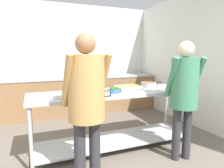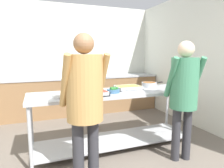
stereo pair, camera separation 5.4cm
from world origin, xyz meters
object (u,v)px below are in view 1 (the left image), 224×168
(sauce_pan, at_px, (149,84))
(guest_serving_left, at_px, (184,88))
(guest_serving_right, at_px, (86,96))
(plate_stack, at_px, (62,95))
(serving_tray_vegetables, at_px, (128,88))
(water_bottle, at_px, (82,71))
(serving_tray_roast, at_px, (92,94))
(broccoli_bowl, at_px, (114,90))

(sauce_pan, distance_m, guest_serving_left, 0.85)
(guest_serving_right, bearing_deg, plate_stack, 103.02)
(plate_stack, xyz_separation_m, serving_tray_vegetables, (1.05, 0.17, 0.01))
(water_bottle, bearing_deg, plate_stack, -110.40)
(plate_stack, height_order, serving_tray_roast, serving_tray_roast)
(serving_tray_roast, relative_size, guest_serving_right, 0.26)
(broccoli_bowl, height_order, serving_tray_vegetables, broccoli_bowl)
(serving_tray_roast, relative_size, water_bottle, 1.38)
(broccoli_bowl, relative_size, serving_tray_vegetables, 0.46)
(sauce_pan, relative_size, guest_serving_left, 0.25)
(sauce_pan, relative_size, water_bottle, 1.27)
(serving_tray_roast, relative_size, sauce_pan, 1.09)
(serving_tray_roast, distance_m, broccoli_bowl, 0.35)
(serving_tray_vegetables, relative_size, guest_serving_left, 0.25)
(serving_tray_vegetables, distance_m, water_bottle, 1.90)
(broccoli_bowl, bearing_deg, water_bottle, 89.01)
(water_bottle, bearing_deg, sauce_pan, -67.99)
(plate_stack, relative_size, serving_tray_roast, 0.63)
(serving_tray_roast, bearing_deg, guest_serving_right, -111.63)
(guest_serving_left, bearing_deg, sauce_pan, 90.29)
(plate_stack, distance_m, water_bottle, 2.19)
(plate_stack, bearing_deg, serving_tray_roast, -13.53)
(guest_serving_left, xyz_separation_m, guest_serving_right, (-1.34, -0.07, 0.02))
(broccoli_bowl, height_order, guest_serving_right, guest_serving_right)
(guest_serving_left, distance_m, water_bottle, 2.74)
(plate_stack, height_order, broccoli_bowl, broccoli_bowl)
(sauce_pan, xyz_separation_m, guest_serving_right, (-1.33, -0.92, 0.08))
(broccoli_bowl, bearing_deg, serving_tray_roast, -167.51)
(plate_stack, height_order, guest_serving_right, guest_serving_right)
(sauce_pan, xyz_separation_m, guest_serving_left, (0.00, -0.85, 0.06))
(guest_serving_right, bearing_deg, sauce_pan, 34.73)
(plate_stack, distance_m, guest_serving_right, 0.70)
(serving_tray_roast, height_order, serving_tray_vegetables, same)
(plate_stack, relative_size, broccoli_bowl, 1.46)
(serving_tray_vegetables, height_order, water_bottle, water_bottle)
(guest_serving_right, bearing_deg, broccoli_bowl, 48.86)
(broccoli_bowl, bearing_deg, serving_tray_vegetables, 29.95)
(water_bottle, bearing_deg, serving_tray_vegetables, -81.17)
(guest_serving_left, xyz_separation_m, water_bottle, (-0.73, 2.64, 0.06))
(water_bottle, bearing_deg, serving_tray_roast, -100.00)
(guest_serving_left, distance_m, guest_serving_right, 1.34)
(serving_tray_vegetables, relative_size, sauce_pan, 1.02)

